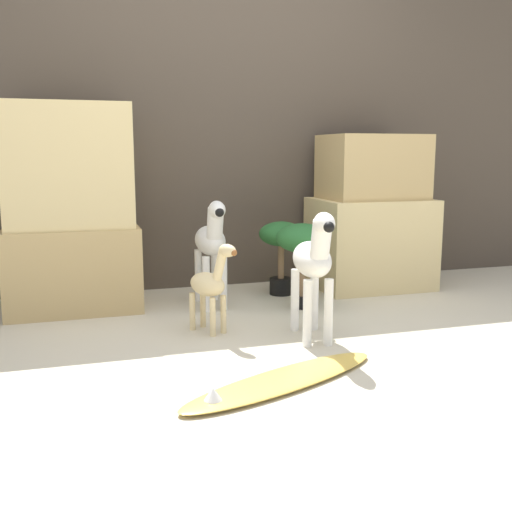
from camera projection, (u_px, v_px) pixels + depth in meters
ground_plane at (297, 354)px, 2.89m from camera, size 14.00×14.00×0.00m
wall_back at (217, 132)px, 4.23m from camera, size 6.40×0.08×2.20m
rock_pillar_left at (71, 212)px, 3.65m from camera, size 0.79×0.59×1.25m
rock_pillar_right at (371, 218)px, 4.25m from camera, size 0.79×0.59×1.08m
zebra_right at (314, 261)px, 3.04m from camera, size 0.23×0.53×0.68m
zebra_left at (211, 242)px, 3.69m from camera, size 0.19×0.53×0.68m
giraffe_figurine at (210, 284)px, 3.19m from camera, size 0.25×0.34×0.50m
potted_palm_front at (281, 242)px, 4.04m from camera, size 0.30×0.30×0.50m
potted_palm_back at (303, 243)px, 3.68m from camera, size 0.33×0.33×0.53m
surfboard at (282, 380)px, 2.51m from camera, size 1.05×0.62×0.08m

